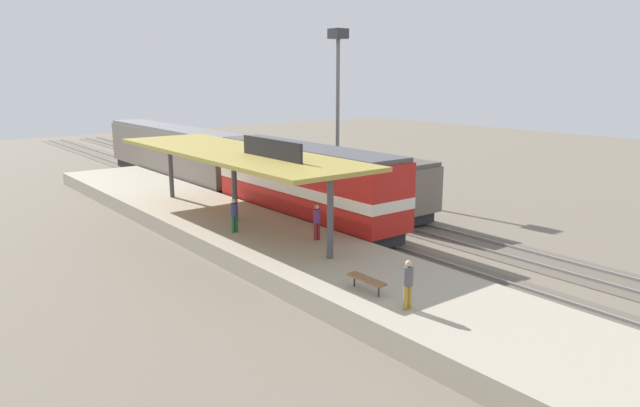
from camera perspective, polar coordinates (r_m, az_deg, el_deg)
name	(u,v)px	position (r m, az deg, el deg)	size (l,w,h in m)	color
ground_plane	(332,219)	(35.07, 1.14, -1.55)	(120.00, 120.00, 0.00)	#706656
track_near	(305,224)	(33.87, -1.49, -2.01)	(3.20, 110.00, 0.16)	#5F5649
track_far	(363,212)	(36.71, 4.29, -0.88)	(3.20, 110.00, 0.16)	#5F5649
platform	(236,230)	(31.34, -8.27, -2.56)	(6.00, 44.00, 0.90)	#A89E89
station_canopy	(234,154)	(30.45, -8.42, 4.84)	(5.20, 18.00, 4.70)	#47474C
platform_bench	(366,280)	(21.12, 4.58, -7.47)	(0.44, 1.70, 0.50)	#333338
locomotive	(305,184)	(33.36, -1.52, 1.96)	(2.93, 14.43, 4.44)	#28282D
passenger_carriage_single	(173,153)	(48.85, -14.25, 4.86)	(2.90, 20.00, 4.24)	#28282D
freight_car	(355,180)	(36.95, 3.42, 2.29)	(2.80, 12.00, 3.54)	#28282D
light_mast	(338,76)	(42.67, 1.77, 12.37)	(1.10, 1.10, 11.70)	slate
person_waiting	(317,220)	(27.29, -0.30, -1.66)	(0.34, 0.34, 1.71)	maroon
person_walking	(408,282)	(19.58, 8.63, -7.63)	(0.34, 0.34, 1.71)	olive
person_boarding	(234,214)	(28.87, -8.41, -1.00)	(0.34, 0.34, 1.71)	#23603D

